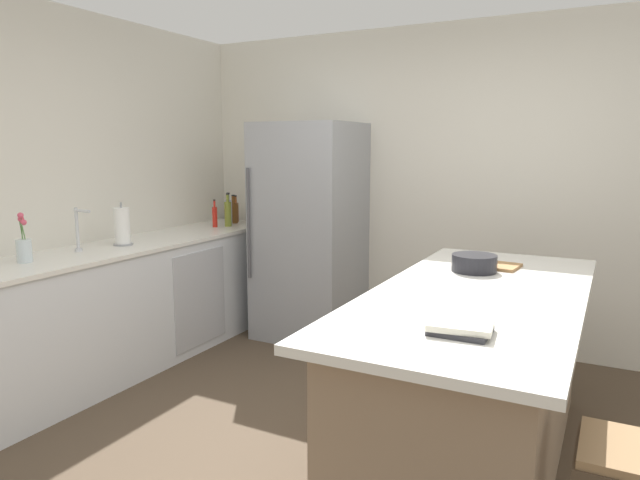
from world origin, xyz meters
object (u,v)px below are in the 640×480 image
at_px(paper_towel_roll, 122,227).
at_px(olive_oil_bottle, 228,213).
at_px(whiskey_bottle, 233,213).
at_px(cookbook_stack, 460,328).
at_px(sink_faucet, 78,229).
at_px(soda_bottle, 228,212).
at_px(flower_vase, 24,247).
at_px(vinegar_bottle, 236,211).
at_px(refrigerator, 310,231).
at_px(mixing_bowl, 474,263).
at_px(cutting_board, 487,265).
at_px(hot_sauce_bottle, 215,216).
at_px(kitchen_island, 475,379).

distance_m(paper_towel_roll, olive_oil_bottle, 1.16).
distance_m(whiskey_bottle, cookbook_stack, 3.46).
height_order(sink_faucet, olive_oil_bottle, sink_faucet).
height_order(paper_towel_roll, soda_bottle, paper_towel_roll).
bearing_deg(sink_faucet, flower_vase, -89.10).
height_order(sink_faucet, vinegar_bottle, sink_faucet).
xyz_separation_m(whiskey_bottle, olive_oil_bottle, (0.09, -0.20, 0.02)).
height_order(refrigerator, mixing_bowl, refrigerator).
xyz_separation_m(flower_vase, mixing_bowl, (2.52, 1.02, -0.05)).
bearing_deg(vinegar_bottle, cookbook_stack, -40.15).
relative_size(flower_vase, cutting_board, 0.82).
relative_size(whiskey_bottle, hot_sauce_bottle, 1.08).
bearing_deg(soda_bottle, mixing_bowl, -21.58).
distance_m(whiskey_bottle, cutting_board, 2.67).
height_order(vinegar_bottle, olive_oil_bottle, olive_oil_bottle).
bearing_deg(refrigerator, sink_faucet, -119.60).
relative_size(hot_sauce_bottle, cookbook_stack, 0.96).
bearing_deg(mixing_bowl, vinegar_bottle, 155.18).
relative_size(kitchen_island, cutting_board, 5.91).
bearing_deg(soda_bottle, kitchen_island, -28.78).
distance_m(vinegar_bottle, soda_bottle, 0.20).
xyz_separation_m(sink_faucet, cutting_board, (2.56, 0.79, -0.15)).
relative_size(refrigerator, flower_vase, 5.88).
height_order(kitchen_island, sink_faucet, sink_faucet).
xyz_separation_m(flower_vase, olive_oil_bottle, (0.13, 1.89, 0.02)).
bearing_deg(kitchen_island, hot_sauce_bottle, 154.62).
bearing_deg(flower_vase, mixing_bowl, 22.02).
height_order(soda_bottle, cookbook_stack, soda_bottle).
bearing_deg(olive_oil_bottle, paper_towel_roll, -93.96).
bearing_deg(paper_towel_roll, sink_faucet, -100.49).
xyz_separation_m(sink_faucet, paper_towel_roll, (0.06, 0.33, -0.02)).
relative_size(refrigerator, paper_towel_roll, 5.85).
xyz_separation_m(sink_faucet, mixing_bowl, (2.53, 0.61, -0.11)).
bearing_deg(olive_oil_bottle, flower_vase, -94.04).
bearing_deg(paper_towel_roll, cookbook_stack, -17.57).
bearing_deg(refrigerator, cutting_board, -26.02).
bearing_deg(soda_bottle, whiskey_bottle, 102.90).
bearing_deg(whiskey_bottle, mixing_bowl, -23.55).
relative_size(whiskey_bottle, mixing_bowl, 1.05).
bearing_deg(cookbook_stack, olive_oil_bottle, 142.27).
bearing_deg(paper_towel_roll, refrigerator, 56.34).
relative_size(sink_faucet, hot_sauce_bottle, 1.22).
xyz_separation_m(flower_vase, whiskey_bottle, (0.05, 2.10, 0.00)).
bearing_deg(kitchen_island, refrigerator, 140.39).
relative_size(paper_towel_roll, cutting_board, 0.82).
bearing_deg(flower_vase, kitchen_island, 12.26).
height_order(refrigerator, sink_faucet, refrigerator).
xyz_separation_m(soda_bottle, mixing_bowl, (2.45, -0.97, -0.07)).
bearing_deg(whiskey_bottle, kitchen_island, -30.39).
distance_m(kitchen_island, refrigerator, 2.30).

